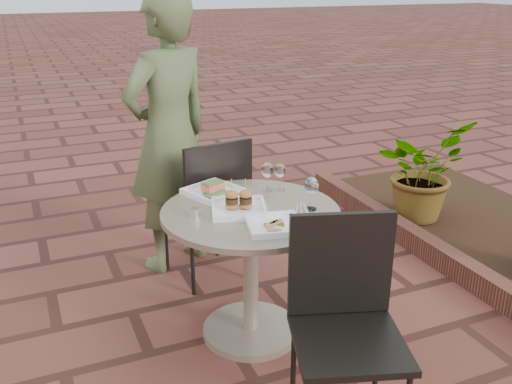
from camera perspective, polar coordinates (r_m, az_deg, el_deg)
name	(u,v)px	position (r m, az deg, el deg)	size (l,w,h in m)	color
ground	(225,335)	(3.19, -3.11, -14.09)	(60.00, 60.00, 0.00)	brown
cafe_table	(251,254)	(2.96, -0.54, -6.18)	(0.90, 0.90, 0.73)	gray
chair_far	(211,200)	(3.48, -4.51, -0.78)	(0.51, 0.51, 0.93)	black
chair_near	(345,308)	(2.41, 8.86, -11.43)	(0.55, 0.55, 0.93)	black
diner	(169,135)	(3.63, -8.69, 5.65)	(0.65, 0.43, 1.78)	#4A5730
plate_salmon	(213,191)	(3.05, -4.30, 0.14)	(0.34, 0.34, 0.07)	white
plate_sliders	(239,205)	(2.82, -1.73, -1.32)	(0.33, 0.33, 0.17)	white
plate_tuna	(274,225)	(2.65, 1.82, -3.27)	(0.30, 0.30, 0.03)	white
wine_glass_right	(311,187)	(2.83, 5.55, 0.54)	(0.07, 0.07, 0.17)	white
wine_glass_mid	(267,171)	(3.07, 1.14, 2.15)	(0.07, 0.07, 0.16)	white
wine_glass_far	(280,171)	(3.09, 2.41, 2.09)	(0.06, 0.06, 0.15)	white
steel_ramekin	(195,212)	(2.79, -6.12, -2.00)	(0.05, 0.05, 0.04)	silver
cutlery_set	(301,212)	(2.83, 4.56, -1.98)	(0.10, 0.22, 0.00)	silver
planter_curb	(428,248)	(4.11, 16.85, -5.37)	(0.12, 3.00, 0.15)	brown
mulch_bed	(505,237)	(4.58, 23.60, -4.11)	(1.30, 3.00, 0.06)	black
potted_plant_a	(422,170)	(4.51, 16.23, 2.10)	(0.68, 0.59, 0.76)	#33662D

